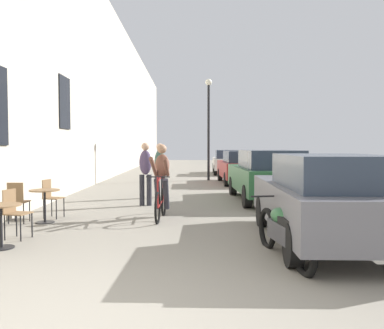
% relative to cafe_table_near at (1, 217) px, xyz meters
% --- Properties ---
extents(building_facade_left, '(0.54, 68.00, 9.11)m').
position_rel_cafe_table_near_xyz_m(building_facade_left, '(-1.25, 11.04, 4.03)').
color(building_facade_left, '#B7AD99').
rests_on(building_facade_left, ground_plane).
extents(cafe_table_near, '(0.64, 0.64, 0.72)m').
position_rel_cafe_table_near_xyz_m(cafe_table_near, '(0.00, 0.00, 0.00)').
color(cafe_table_near, black).
rests_on(cafe_table_near, ground_plane).
extents(cafe_chair_near_toward_street, '(0.46, 0.46, 0.89)m').
position_rel_cafe_table_near_xyz_m(cafe_chair_near_toward_street, '(-0.07, 0.68, -0.00)').
color(cafe_chair_near_toward_street, black).
rests_on(cafe_chair_near_toward_street, ground_plane).
extents(cafe_table_mid, '(0.64, 0.64, 0.72)m').
position_rel_cafe_table_near_xyz_m(cafe_table_mid, '(-0.07, 2.18, 0.00)').
color(cafe_table_mid, black).
rests_on(cafe_table_mid, ground_plane).
extents(cafe_chair_mid_toward_street, '(0.46, 0.46, 0.89)m').
position_rel_cafe_table_near_xyz_m(cafe_chair_mid_toward_street, '(-0.14, 2.79, -0.00)').
color(cafe_chair_mid_toward_street, black).
rests_on(cafe_chair_mid_toward_street, ground_plane).
extents(cafe_chair_mid_toward_wall, '(0.38, 0.38, 0.89)m').
position_rel_cafe_table_near_xyz_m(cafe_chair_mid_toward_wall, '(-0.62, 2.11, -0.00)').
color(cafe_chair_mid_toward_wall, black).
rests_on(cafe_chair_mid_toward_wall, ground_plane).
extents(cyclist_on_bicycle, '(0.52, 1.76, 1.74)m').
position_rel_cafe_table_near_xyz_m(cyclist_on_bicycle, '(2.43, 2.73, 0.29)').
color(cyclist_on_bicycle, black).
rests_on(cyclist_on_bicycle, ground_plane).
extents(pedestrian_near, '(0.34, 0.25, 1.76)m').
position_rel_cafe_table_near_xyz_m(pedestrian_near, '(1.85, 4.67, 0.47)').
color(pedestrian_near, '#26262D').
rests_on(pedestrian_near, ground_plane).
extents(pedestrian_mid, '(0.35, 0.26, 1.75)m').
position_rel_cafe_table_near_xyz_m(pedestrian_mid, '(2.14, 6.39, 0.47)').
color(pedestrian_mid, '#26262D').
rests_on(pedestrian_mid, ground_plane).
extents(street_lamp, '(0.32, 0.32, 4.90)m').
position_rel_cafe_table_near_xyz_m(street_lamp, '(4.04, 12.98, 2.59)').
color(street_lamp, black).
rests_on(street_lamp, ground_plane).
extents(parked_car_nearest, '(1.94, 4.36, 1.53)m').
position_rel_cafe_table_near_xyz_m(parked_car_nearest, '(5.34, 0.20, 0.27)').
color(parked_car_nearest, '#595960').
rests_on(parked_car_nearest, ground_plane).
extents(parked_car_second, '(1.91, 4.38, 1.54)m').
position_rel_cafe_table_near_xyz_m(parked_car_second, '(5.42, 5.52, 0.28)').
color(parked_car_second, '#23512D').
rests_on(parked_car_second, ground_plane).
extents(parked_car_third, '(1.79, 4.11, 1.45)m').
position_rel_cafe_table_near_xyz_m(parked_car_third, '(5.37, 11.17, 0.23)').
color(parked_car_third, maroon).
rests_on(parked_car_third, ground_plane).
extents(parked_car_fourth, '(1.82, 4.08, 1.43)m').
position_rel_cafe_table_near_xyz_m(parked_car_fourth, '(5.41, 17.41, 0.22)').
color(parked_car_fourth, beige).
rests_on(parked_car_fourth, ground_plane).
extents(parked_motorcycle, '(0.62, 2.14, 0.92)m').
position_rel_cafe_table_near_xyz_m(parked_motorcycle, '(4.45, -0.66, -0.12)').
color(parked_motorcycle, black).
rests_on(parked_motorcycle, ground_plane).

